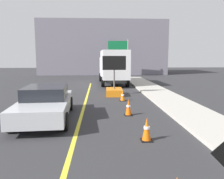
{
  "coord_description": "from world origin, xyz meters",
  "views": [
    {
      "loc": [
        0.78,
        0.72,
        2.6
      ],
      "look_at": [
        1.14,
        6.84,
        1.74
      ],
      "focal_mm": 37.04,
      "sensor_mm": 36.0,
      "label": 1
    }
  ],
  "objects": [
    {
      "name": "arrow_board_trailer",
      "position": [
        1.86,
        16.5,
        0.48
      ],
      "size": [
        1.6,
        1.83,
        2.7
      ],
      "color": "orange",
      "rests_on": "ground"
    },
    {
      "name": "lane_center_stripe",
      "position": [
        0.0,
        6.0,
        0.0
      ],
      "size": [
        0.14,
        36.0,
        0.01
      ],
      "primitive_type": "cube",
      "color": "yellow",
      "rests_on": "ground"
    },
    {
      "name": "traffic_cone_curbside",
      "position": [
        2.23,
        14.37,
        0.3
      ],
      "size": [
        0.36,
        0.36,
        0.62
      ],
      "color": "black",
      "rests_on": "ground"
    },
    {
      "name": "highway_guide_sign",
      "position": [
        4.01,
        32.14,
        3.42
      ],
      "size": [
        2.79,
        0.25,
        5.0
      ],
      "color": "gray",
      "rests_on": "ground"
    },
    {
      "name": "traffic_cone_far_lane",
      "position": [
        2.12,
        10.85,
        0.37
      ],
      "size": [
        0.36,
        0.36,
        0.75
      ],
      "color": "black",
      "rests_on": "ground"
    },
    {
      "name": "box_truck",
      "position": [
        2.2,
        23.21,
        1.77
      ],
      "size": [
        2.68,
        7.53,
        3.23
      ],
      "color": "black",
      "rests_on": "ground"
    },
    {
      "name": "pickup_car",
      "position": [
        -1.46,
        10.42,
        0.7
      ],
      "size": [
        2.3,
        5.01,
        1.38
      ],
      "color": "silver",
      "rests_on": "ground"
    },
    {
      "name": "far_building_block",
      "position": [
        1.48,
        39.17,
        4.06
      ],
      "size": [
        19.23,
        9.18,
        8.12
      ],
      "primitive_type": "cube",
      "color": "slate",
      "rests_on": "ground"
    },
    {
      "name": "traffic_cone_mid_lane",
      "position": [
        2.28,
        7.61,
        0.37
      ],
      "size": [
        0.36,
        0.36,
        0.75
      ],
      "color": "black",
      "rests_on": "ground"
    }
  ]
}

